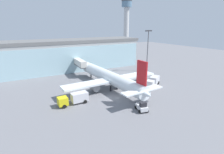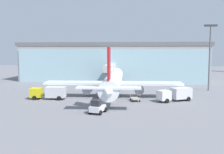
{
  "view_description": "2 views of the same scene",
  "coord_description": "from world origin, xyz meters",
  "px_view_note": "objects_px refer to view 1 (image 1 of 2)",
  "views": [
    {
      "loc": [
        -22.36,
        -36.77,
        18.57
      ],
      "look_at": [
        2.94,
        5.98,
        3.77
      ],
      "focal_mm": 28.0,
      "sensor_mm": 36.0,
      "label": 1
    },
    {
      "loc": [
        7.79,
        -51.26,
        10.36
      ],
      "look_at": [
        2.27,
        8.78,
        4.1
      ],
      "focal_mm": 42.0,
      "sensor_mm": 36.0,
      "label": 2
    }
  ],
  "objects_px": {
    "jet_bridge": "(79,62)",
    "safety_cone_nose": "(124,93)",
    "airplane": "(110,78)",
    "pushback_tug": "(142,107)",
    "fuel_truck": "(153,81)",
    "apron_light_mast": "(148,47)",
    "catering_truck": "(74,98)",
    "control_tower": "(126,21)",
    "safety_cone_wingtip": "(71,96)",
    "baggage_cart": "(134,89)"
  },
  "relations": [
    {
      "from": "control_tower",
      "to": "baggage_cart",
      "type": "relative_size",
      "value": 11.58
    },
    {
      "from": "baggage_cart",
      "to": "safety_cone_nose",
      "type": "relative_size",
      "value": 5.6
    },
    {
      "from": "apron_light_mast",
      "to": "safety_cone_wingtip",
      "type": "xyz_separation_m",
      "value": [
        -35.96,
        -10.62,
        -9.76
      ]
    },
    {
      "from": "airplane",
      "to": "pushback_tug",
      "type": "xyz_separation_m",
      "value": [
        -1.22,
        -16.21,
        -2.39
      ]
    },
    {
      "from": "control_tower",
      "to": "catering_truck",
      "type": "height_order",
      "value": "control_tower"
    },
    {
      "from": "airplane",
      "to": "pushback_tug",
      "type": "relative_size",
      "value": 9.92
    },
    {
      "from": "catering_truck",
      "to": "fuel_truck",
      "type": "height_order",
      "value": "same"
    },
    {
      "from": "pushback_tug",
      "to": "airplane",
      "type": "bearing_deg",
      "value": 10.68
    },
    {
      "from": "apron_light_mast",
      "to": "airplane",
      "type": "xyz_separation_m",
      "value": [
        -23.55,
        -10.39,
        -6.68
      ]
    },
    {
      "from": "safety_cone_wingtip",
      "to": "baggage_cart",
      "type": "bearing_deg",
      "value": -15.95
    },
    {
      "from": "airplane",
      "to": "fuel_truck",
      "type": "relative_size",
      "value": 4.72
    },
    {
      "from": "pushback_tug",
      "to": "fuel_truck",
      "type": "bearing_deg",
      "value": -35.91
    },
    {
      "from": "airplane",
      "to": "baggage_cart",
      "type": "relative_size",
      "value": 11.45
    },
    {
      "from": "fuel_truck",
      "to": "pushback_tug",
      "type": "height_order",
      "value": "fuel_truck"
    },
    {
      "from": "pushback_tug",
      "to": "safety_cone_wingtip",
      "type": "bearing_deg",
      "value": 49.99
    },
    {
      "from": "jet_bridge",
      "to": "safety_cone_nose",
      "type": "xyz_separation_m",
      "value": [
        3.31,
        -26.29,
        -4.44
      ]
    },
    {
      "from": "catering_truck",
      "to": "baggage_cart",
      "type": "relative_size",
      "value": 2.38
    },
    {
      "from": "control_tower",
      "to": "apron_light_mast",
      "type": "relative_size",
      "value": 2.14
    },
    {
      "from": "jet_bridge",
      "to": "control_tower",
      "type": "relative_size",
      "value": 0.37
    },
    {
      "from": "jet_bridge",
      "to": "safety_cone_nose",
      "type": "bearing_deg",
      "value": -169.44
    },
    {
      "from": "airplane",
      "to": "catering_truck",
      "type": "height_order",
      "value": "airplane"
    },
    {
      "from": "apron_light_mast",
      "to": "jet_bridge",
      "type": "bearing_deg",
      "value": 159.44
    },
    {
      "from": "jet_bridge",
      "to": "pushback_tug",
      "type": "relative_size",
      "value": 3.69
    },
    {
      "from": "pushback_tug",
      "to": "safety_cone_wingtip",
      "type": "height_order",
      "value": "pushback_tug"
    },
    {
      "from": "catering_truck",
      "to": "pushback_tug",
      "type": "distance_m",
      "value": 16.33
    },
    {
      "from": "control_tower",
      "to": "safety_cone_nose",
      "type": "xyz_separation_m",
      "value": [
        -52.25,
        -73.82,
        -21.56
      ]
    },
    {
      "from": "apron_light_mast",
      "to": "catering_truck",
      "type": "bearing_deg",
      "value": -157.21
    },
    {
      "from": "safety_cone_nose",
      "to": "jet_bridge",
      "type": "bearing_deg",
      "value": 97.17
    },
    {
      "from": "fuel_truck",
      "to": "safety_cone_nose",
      "type": "xyz_separation_m",
      "value": [
        -12.33,
        -1.55,
        -1.19
      ]
    },
    {
      "from": "baggage_cart",
      "to": "safety_cone_wingtip",
      "type": "height_order",
      "value": "baggage_cart"
    },
    {
      "from": "control_tower",
      "to": "safety_cone_nose",
      "type": "bearing_deg",
      "value": -125.29
    },
    {
      "from": "jet_bridge",
      "to": "fuel_truck",
      "type": "height_order",
      "value": "jet_bridge"
    },
    {
      "from": "safety_cone_wingtip",
      "to": "pushback_tug",
      "type": "bearing_deg",
      "value": -54.99
    },
    {
      "from": "baggage_cart",
      "to": "safety_cone_wingtip",
      "type": "xyz_separation_m",
      "value": [
        -17.31,
        4.95,
        -0.23
      ]
    },
    {
      "from": "jet_bridge",
      "to": "baggage_cart",
      "type": "xyz_separation_m",
      "value": [
        7.44,
        -25.35,
        -4.21
      ]
    },
    {
      "from": "control_tower",
      "to": "catering_truck",
      "type": "xyz_separation_m",
      "value": [
        -66.1,
        -72.71,
        -20.36
      ]
    },
    {
      "from": "control_tower",
      "to": "safety_cone_wingtip",
      "type": "height_order",
      "value": "control_tower"
    },
    {
      "from": "safety_cone_wingtip",
      "to": "apron_light_mast",
      "type": "bearing_deg",
      "value": 16.46
    },
    {
      "from": "airplane",
      "to": "catering_truck",
      "type": "distance_m",
      "value": 14.13
    },
    {
      "from": "fuel_truck",
      "to": "pushback_tug",
      "type": "distance_m",
      "value": 18.46
    },
    {
      "from": "pushback_tug",
      "to": "safety_cone_wingtip",
      "type": "relative_size",
      "value": 6.47
    },
    {
      "from": "apron_light_mast",
      "to": "baggage_cart",
      "type": "xyz_separation_m",
      "value": [
        -18.65,
        -15.57,
        -9.54
      ]
    },
    {
      "from": "safety_cone_wingtip",
      "to": "airplane",
      "type": "bearing_deg",
      "value": 1.09
    },
    {
      "from": "baggage_cart",
      "to": "apron_light_mast",
      "type": "bearing_deg",
      "value": 117.37
    },
    {
      "from": "control_tower",
      "to": "safety_cone_nose",
      "type": "height_order",
      "value": "control_tower"
    },
    {
      "from": "jet_bridge",
      "to": "safety_cone_nose",
      "type": "distance_m",
      "value": 26.87
    },
    {
      "from": "jet_bridge",
      "to": "control_tower",
      "type": "distance_m",
      "value": 75.09
    },
    {
      "from": "catering_truck",
      "to": "baggage_cart",
      "type": "distance_m",
      "value": 18.0
    },
    {
      "from": "jet_bridge",
      "to": "airplane",
      "type": "height_order",
      "value": "airplane"
    },
    {
      "from": "airplane",
      "to": "fuel_truck",
      "type": "xyz_separation_m",
      "value": [
        13.1,
        -4.57,
        -1.89
      ]
    }
  ]
}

